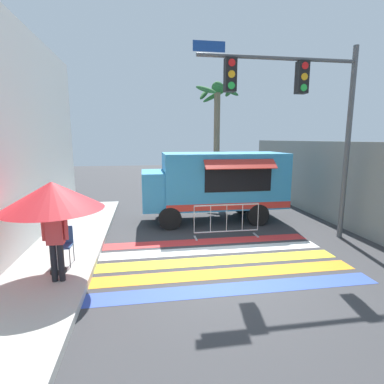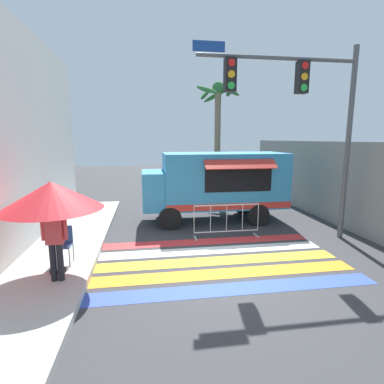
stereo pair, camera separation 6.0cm
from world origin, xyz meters
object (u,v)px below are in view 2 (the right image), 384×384
at_px(traffic_signal_pole, 302,102).
at_px(vendor_person, 55,235).
at_px(food_truck, 213,182).
at_px(folding_chair, 63,241).
at_px(palm_tree, 217,117).
at_px(patio_umbrella, 52,196).
at_px(barricade_front, 227,221).

distance_m(traffic_signal_pole, vendor_person, 7.52).
relative_size(food_truck, folding_chair, 5.95).
bearing_deg(traffic_signal_pole, food_truck, 127.72).
xyz_separation_m(food_truck, palm_tree, (1.17, 4.30, 2.77)).
height_order(food_truck, patio_umbrella, food_truck).
xyz_separation_m(patio_umbrella, vendor_person, (0.12, -0.43, -0.77)).
bearing_deg(traffic_signal_pole, vendor_person, -161.89).
relative_size(patio_umbrella, barricade_front, 1.01).
bearing_deg(vendor_person, food_truck, 48.58).
height_order(barricade_front, palm_tree, palm_tree).
xyz_separation_m(traffic_signal_pole, patio_umbrella, (-6.66, -1.70, -2.28)).
bearing_deg(folding_chair, vendor_person, -89.55).
xyz_separation_m(vendor_person, palm_tree, (5.66, 9.08, 3.12)).
distance_m(food_truck, patio_umbrella, 6.35).
height_order(vendor_person, palm_tree, palm_tree).
height_order(food_truck, folding_chair, food_truck).
height_order(food_truck, vendor_person, food_truck).
relative_size(vendor_person, palm_tree, 0.29).
bearing_deg(vendor_person, barricade_front, 33.04).
bearing_deg(traffic_signal_pole, palm_tree, 97.15).
distance_m(vendor_person, palm_tree, 11.15).
xyz_separation_m(food_truck, traffic_signal_pole, (2.04, -2.64, 2.70)).
height_order(patio_umbrella, vendor_person, patio_umbrella).
relative_size(food_truck, vendor_person, 3.07).
relative_size(barricade_front, palm_tree, 0.36).
height_order(folding_chair, palm_tree, palm_tree).
bearing_deg(barricade_front, patio_umbrella, -153.65).
relative_size(traffic_signal_pole, vendor_person, 3.34).
xyz_separation_m(traffic_signal_pole, folding_chair, (-6.65, -1.18, -3.52)).
xyz_separation_m(traffic_signal_pole, barricade_front, (-2.05, 0.58, -3.69)).
bearing_deg(food_truck, vendor_person, -133.26).
relative_size(folding_chair, vendor_person, 0.52).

